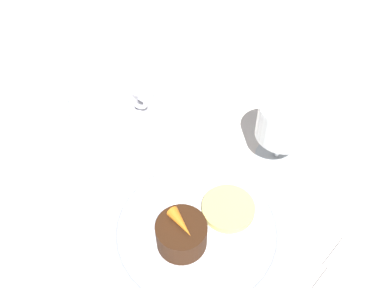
% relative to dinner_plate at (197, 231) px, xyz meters
% --- Properties ---
extents(ground_plane, '(3.00, 3.00, 0.00)m').
position_rel_dinner_plate_xyz_m(ground_plane, '(-0.01, 0.04, -0.01)').
color(ground_plane, white).
extents(dinner_plate, '(0.23, 0.23, 0.01)m').
position_rel_dinner_plate_xyz_m(dinner_plate, '(0.00, 0.00, 0.00)').
color(dinner_plate, white).
rests_on(dinner_plate, ground_plane).
extents(saucer, '(0.16, 0.16, 0.01)m').
position_rel_dinner_plate_xyz_m(saucer, '(-0.24, 0.15, -0.00)').
color(saucer, white).
rests_on(saucer, ground_plane).
extents(coffee_cup, '(0.11, 0.09, 0.05)m').
position_rel_dinner_plate_xyz_m(coffee_cup, '(-0.24, 0.15, 0.03)').
color(coffee_cup, white).
rests_on(coffee_cup, saucer).
extents(spoon, '(0.07, 0.10, 0.00)m').
position_rel_dinner_plate_xyz_m(spoon, '(-0.19, 0.14, 0.00)').
color(spoon, silver).
rests_on(spoon, saucer).
extents(wine_glass, '(0.08, 0.08, 0.11)m').
position_rel_dinner_plate_xyz_m(wine_glass, '(0.05, 0.18, 0.07)').
color(wine_glass, silver).
rests_on(wine_glass, ground_plane).
extents(fork, '(0.06, 0.17, 0.01)m').
position_rel_dinner_plate_xyz_m(fork, '(0.17, 0.02, -0.01)').
color(fork, silver).
rests_on(fork, ground_plane).
extents(dessert_cake, '(0.07, 0.07, 0.04)m').
position_rel_dinner_plate_xyz_m(dessert_cake, '(-0.00, -0.03, 0.03)').
color(dessert_cake, '#381E0F').
rests_on(dessert_cake, dinner_plate).
extents(carrot_garnish, '(0.04, 0.03, 0.02)m').
position_rel_dinner_plate_xyz_m(carrot_garnish, '(-0.00, -0.03, 0.05)').
color(carrot_garnish, orange).
rests_on(carrot_garnish, dessert_cake).
extents(pineapple_slice, '(0.07, 0.07, 0.01)m').
position_rel_dinner_plate_xyz_m(pineapple_slice, '(0.02, 0.05, 0.01)').
color(pineapple_slice, '#EFE075').
rests_on(pineapple_slice, dinner_plate).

